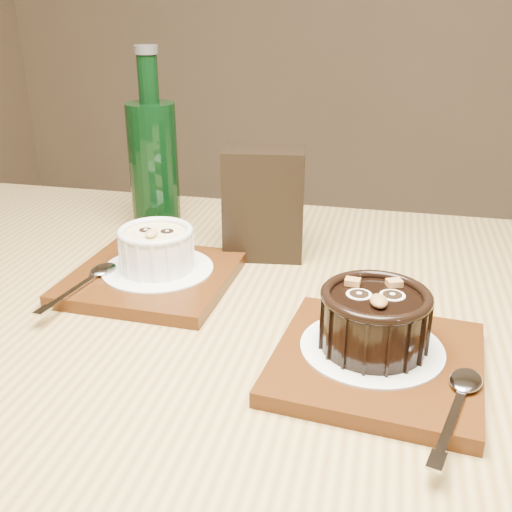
{
  "coord_description": "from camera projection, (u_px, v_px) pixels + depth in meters",
  "views": [
    {
      "loc": [
        0.3,
        -0.35,
        1.06
      ],
      "look_at": [
        0.12,
        0.19,
        0.81
      ],
      "focal_mm": 42.0,
      "sensor_mm": 36.0,
      "label": 1
    }
  ],
  "objects": [
    {
      "name": "green_bottle",
      "position": [
        154.0,
        163.0,
        0.83
      ],
      "size": [
        0.07,
        0.07,
        0.25
      ],
      "color": "black",
      "rests_on": "table"
    },
    {
      "name": "ramekin_white",
      "position": [
        156.0,
        247.0,
        0.69
      ],
      "size": [
        0.09,
        0.09,
        0.05
      ],
      "rotation": [
        0.0,
        0.0,
        0.15
      ],
      "color": "white",
      "rests_on": "doily_left"
    },
    {
      "name": "spoon_left",
      "position": [
        85.0,
        281.0,
        0.66
      ],
      "size": [
        0.03,
        0.14,
        0.01
      ],
      "primitive_type": null,
      "rotation": [
        0.0,
        0.0,
        -0.05
      ],
      "color": "#B6B9C0",
      "rests_on": "tray_left"
    },
    {
      "name": "doily_right",
      "position": [
        372.0,
        347.0,
        0.54
      ],
      "size": [
        0.13,
        0.13,
        0.0
      ],
      "primitive_type": "cylinder",
      "color": "white",
      "rests_on": "tray_right"
    },
    {
      "name": "doily_left",
      "position": [
        158.0,
        269.0,
        0.7
      ],
      "size": [
        0.13,
        0.13,
        0.0
      ],
      "primitive_type": "cylinder",
      "color": "white",
      "rests_on": "tray_left"
    },
    {
      "name": "condiment_stand",
      "position": [
        264.0,
        204.0,
        0.75
      ],
      "size": [
        0.11,
        0.08,
        0.14
      ],
      "primitive_type": "cube",
      "rotation": [
        0.0,
        0.0,
        0.23
      ],
      "color": "black",
      "rests_on": "table"
    },
    {
      "name": "spoon_right",
      "position": [
        457.0,
        403.0,
        0.46
      ],
      "size": [
        0.05,
        0.14,
        0.01
      ],
      "primitive_type": null,
      "rotation": [
        0.0,
        0.0,
        -0.17
      ],
      "color": "#B6B9C0",
      "rests_on": "tray_right"
    },
    {
      "name": "tray_left",
      "position": [
        152.0,
        278.0,
        0.7
      ],
      "size": [
        0.19,
        0.19,
        0.01
      ],
      "primitive_type": "cube",
      "rotation": [
        0.0,
        0.0,
        0.06
      ],
      "color": "#49240C",
      "rests_on": "table"
    },
    {
      "name": "ramekin_dark",
      "position": [
        374.0,
        317.0,
        0.53
      ],
      "size": [
        0.1,
        0.1,
        0.06
      ],
      "rotation": [
        0.0,
        0.0,
        0.26
      ],
      "color": "black",
      "rests_on": "doily_right"
    },
    {
      "name": "table",
      "position": [
        246.0,
        398.0,
        0.65
      ],
      "size": [
        1.27,
        0.91,
        0.75
      ],
      "rotation": [
        0.0,
        0.0,
        0.1
      ],
      "color": "olive",
      "rests_on": "ground"
    },
    {
      "name": "tray_right",
      "position": [
        377.0,
        362.0,
        0.54
      ],
      "size": [
        0.18,
        0.18,
        0.01
      ],
      "primitive_type": "cube",
      "rotation": [
        0.0,
        0.0,
        -0.01
      ],
      "color": "#49240C",
      "rests_on": "table"
    }
  ]
}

